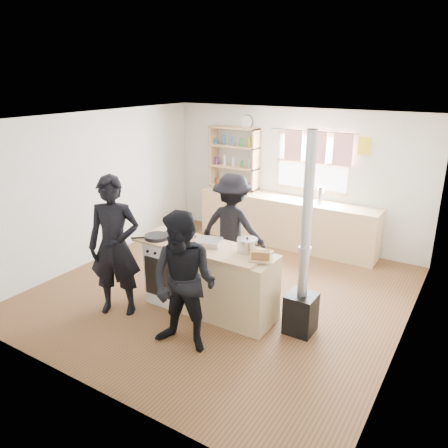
{
  "coord_description": "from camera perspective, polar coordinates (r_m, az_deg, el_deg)",
  "views": [
    {
      "loc": [
        3.08,
        -4.93,
        3.06
      ],
      "look_at": [
        0.09,
        -0.1,
        1.1
      ],
      "focal_mm": 35.0,
      "sensor_mm": 36.0,
      "label": 1
    }
  ],
  "objects": [
    {
      "name": "back_counter",
      "position": [
        8.21,
        8.04,
        0.3
      ],
      "size": [
        3.4,
        0.55,
        0.9
      ],
      "primitive_type": "cube",
      "color": "#D8B482",
      "rests_on": "ground"
    },
    {
      "name": "cooking_island",
      "position": [
        5.87,
        -1.86,
        -7.17
      ],
      "size": [
        1.97,
        0.64,
        0.93
      ],
      "color": "white",
      "rests_on": "ground"
    },
    {
      "name": "person_far",
      "position": [
        6.68,
        1.12,
        -0.43
      ],
      "size": [
        1.11,
        0.68,
        1.66
      ],
      "primitive_type": "imported",
      "rotation": [
        0.0,
        0.0,
        3.2
      ],
      "color": "black",
      "rests_on": "ground"
    },
    {
      "name": "person_near_right",
      "position": [
        4.96,
        -5.26,
        -7.69
      ],
      "size": [
        0.88,
        0.72,
        1.67
      ],
      "primitive_type": "imported",
      "rotation": [
        0.0,
        0.0,
        0.12
      ],
      "color": "black",
      "rests_on": "ground"
    },
    {
      "name": "thermos",
      "position": [
        7.82,
        12.44,
        3.59
      ],
      "size": [
        0.1,
        0.1,
        0.27
      ],
      "primitive_type": "cylinder",
      "color": "silver",
      "rests_on": "back_counter"
    },
    {
      "name": "stockpot_counter",
      "position": [
        5.5,
        3.04,
        -2.77
      ],
      "size": [
        0.26,
        0.26,
        0.2
      ],
      "color": "#B5B5B8",
      "rests_on": "cooking_island"
    },
    {
      "name": "skillet_greens",
      "position": [
        6.02,
        -8.77,
        -1.64
      ],
      "size": [
        0.47,
        0.47,
        0.05
      ],
      "color": "black",
      "rests_on": "cooking_island"
    },
    {
      "name": "stockpot_stove",
      "position": [
        5.99,
        -4.89,
        -1.01
      ],
      "size": [
        0.23,
        0.23,
        0.19
      ],
      "color": "#BBBBBD",
      "rests_on": "cooking_island"
    },
    {
      "name": "ground",
      "position": [
        6.57,
        -0.2,
        -8.77
      ],
      "size": [
        5.0,
        5.0,
        0.01
      ],
      "primitive_type": "cube",
      "color": "brown",
      "rests_on": "ground"
    },
    {
      "name": "bread_board",
      "position": [
        5.28,
        4.84,
        -4.23
      ],
      "size": [
        0.33,
        0.29,
        0.12
      ],
      "color": "tan",
      "rests_on": "cooking_island"
    },
    {
      "name": "person_near_left",
      "position": [
        5.84,
        -14.09,
        -2.87
      ],
      "size": [
        0.81,
        0.71,
        1.88
      ],
      "primitive_type": "imported",
      "rotation": [
        0.0,
        0.0,
        0.48
      ],
      "color": "black",
      "rests_on": "ground"
    },
    {
      "name": "shelving_unit",
      "position": [
        8.57,
        1.29,
        8.63
      ],
      "size": [
        1.0,
        0.28,
        1.2
      ],
      "color": "tan",
      "rests_on": "back_counter"
    },
    {
      "name": "roast_tray",
      "position": [
        5.72,
        -1.95,
        -2.38
      ],
      "size": [
        0.38,
        0.37,
        0.07
      ],
      "color": "silver",
      "rests_on": "cooking_island"
    },
    {
      "name": "flue_heater",
      "position": [
        5.4,
        10.22,
        -7.8
      ],
      "size": [
        0.35,
        0.35,
        2.5
      ],
      "color": "black",
      "rests_on": "ground"
    }
  ]
}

